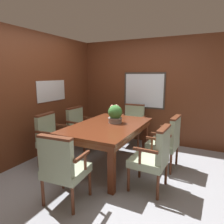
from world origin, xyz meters
TOP-DOWN VIEW (x-y plane):
  - ground_plane at (0.00, 0.00)m, footprint 14.00×14.00m
  - wall_back at (0.00, 1.91)m, footprint 7.20×0.08m
  - wall_left at (-1.56, 0.00)m, footprint 0.08×7.20m
  - dining_table at (-0.05, 0.27)m, footprint 1.11×1.73m
  - chair_right_far at (0.91, 0.65)m, footprint 0.52×0.57m
  - chair_left_near at (-1.00, -0.13)m, footprint 0.52×0.58m
  - chair_left_far at (-0.96, 0.67)m, footprint 0.52×0.57m
  - chair_head_far at (-0.06, 1.54)m, footprint 0.57×0.51m
  - chair_right_near at (0.88, -0.13)m, footprint 0.50×0.56m
  - chair_head_near at (-0.05, -0.96)m, footprint 0.58×0.52m
  - potted_plant at (-0.00, 0.45)m, footprint 0.26×0.27m

SIDE VIEW (x-z plane):
  - ground_plane at x=0.00m, z-range 0.00..0.00m
  - chair_right_far at x=0.91m, z-range 0.05..0.99m
  - chair_left_near at x=-1.00m, z-range 0.05..0.99m
  - chair_left_far at x=-0.96m, z-range 0.05..0.99m
  - chair_head_far at x=-0.06m, z-range 0.05..0.99m
  - chair_right_near at x=0.88m, z-range 0.05..0.99m
  - chair_head_near at x=-0.05m, z-range 0.05..0.99m
  - dining_table at x=-0.05m, z-range 0.29..1.05m
  - potted_plant at x=0.00m, z-range 0.76..1.09m
  - wall_left at x=-1.56m, z-range 0.00..2.45m
  - wall_back at x=0.00m, z-range 0.00..2.45m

